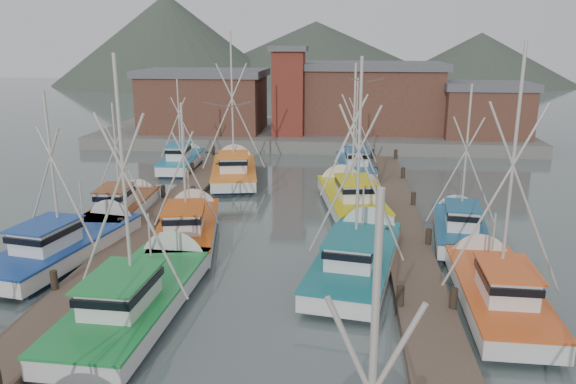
# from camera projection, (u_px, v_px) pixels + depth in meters

# --- Properties ---
(ground) EXTENTS (260.00, 260.00, 0.00)m
(ground) POSITION_uv_depth(u_px,v_px,m) (255.00, 286.00, 24.29)
(ground) COLOR #4F5F5B
(ground) RESTS_ON ground
(dock_left) EXTENTS (2.30, 46.00, 1.50)m
(dock_left) POSITION_uv_depth(u_px,v_px,m) (133.00, 243.00, 28.83)
(dock_left) COLOR brown
(dock_left) RESTS_ON ground
(dock_right) EXTENTS (2.30, 46.00, 1.50)m
(dock_right) POSITION_uv_depth(u_px,v_px,m) (410.00, 254.00, 27.41)
(dock_right) COLOR brown
(dock_right) RESTS_ON ground
(quay) EXTENTS (44.00, 16.00, 1.20)m
(quay) POSITION_uv_depth(u_px,v_px,m) (311.00, 134.00, 59.64)
(quay) COLOR slate
(quay) RESTS_ON ground
(shed_left) EXTENTS (12.72, 8.48, 6.20)m
(shed_left) POSITION_uv_depth(u_px,v_px,m) (204.00, 100.00, 57.86)
(shed_left) COLOR brown
(shed_left) RESTS_ON quay
(shed_center) EXTENTS (14.84, 9.54, 6.90)m
(shed_center) POSITION_uv_depth(u_px,v_px,m) (370.00, 96.00, 57.96)
(shed_center) COLOR brown
(shed_center) RESTS_ON quay
(shed_right) EXTENTS (8.48, 6.36, 5.20)m
(shed_right) POSITION_uv_depth(u_px,v_px,m) (485.00, 109.00, 54.18)
(shed_right) COLOR brown
(shed_right) RESTS_ON quay
(lookout_tower) EXTENTS (3.60, 3.60, 8.50)m
(lookout_tower) POSITION_uv_depth(u_px,v_px,m) (289.00, 90.00, 54.71)
(lookout_tower) COLOR maroon
(lookout_tower) RESTS_ON quay
(distant_hills) EXTENTS (175.00, 140.00, 42.00)m
(distant_hills) POSITION_uv_depth(u_px,v_px,m) (283.00, 82.00, 143.23)
(distant_hills) COLOR #434D40
(distant_hills) RESTS_ON ground
(boat_4) EXTENTS (4.37, 10.39, 10.86)m
(boat_4) POSITION_uv_depth(u_px,v_px,m) (142.00, 295.00, 21.90)
(boat_4) COLOR black
(boat_4) RESTS_ON ground
(boat_5) EXTENTS (4.74, 10.48, 10.62)m
(boat_5) POSITION_uv_depth(u_px,v_px,m) (358.00, 256.00, 25.78)
(boat_5) COLOR black
(boat_5) RESTS_ON ground
(boat_6) EXTENTS (4.64, 10.12, 9.01)m
(boat_6) POSITION_uv_depth(u_px,v_px,m) (71.00, 244.00, 27.40)
(boat_6) COLOR black
(boat_6) RESTS_ON ground
(boat_7) EXTENTS (4.41, 9.16, 11.09)m
(boat_7) POSITION_uv_depth(u_px,v_px,m) (495.00, 289.00, 22.43)
(boat_7) COLOR black
(boat_7) RESTS_ON ground
(boat_8) EXTENTS (4.47, 9.66, 8.14)m
(boat_8) POSITION_uv_depth(u_px,v_px,m) (188.00, 227.00, 29.93)
(boat_8) COLOR black
(boat_8) RESTS_ON ground
(boat_9) EXTENTS (4.76, 10.35, 9.93)m
(boat_9) POSITION_uv_depth(u_px,v_px,m) (350.00, 197.00, 35.58)
(boat_9) COLOR black
(boat_9) RESTS_ON ground
(boat_10) EXTENTS (3.13, 8.27, 7.57)m
(boat_10) POSITION_uv_depth(u_px,v_px,m) (124.00, 207.00, 33.43)
(boat_10) COLOR black
(boat_10) RESTS_ON ground
(boat_11) EXTENTS (3.53, 8.24, 8.87)m
(boat_11) POSITION_uv_depth(u_px,v_px,m) (459.00, 226.00, 29.93)
(boat_11) COLOR black
(boat_11) RESTS_ON ground
(boat_12) EXTENTS (4.93, 10.50, 11.88)m
(boat_12) POSITION_uv_depth(u_px,v_px,m) (234.00, 170.00, 42.91)
(boat_12) COLOR black
(boat_12) RESTS_ON ground
(boat_13) EXTENTS (3.32, 8.72, 8.25)m
(boat_13) POSITION_uv_depth(u_px,v_px,m) (354.00, 165.00, 44.60)
(boat_13) COLOR black
(boat_13) RESTS_ON ground
(boat_14) EXTENTS (3.25, 8.14, 7.95)m
(boat_14) POSITION_uv_depth(u_px,v_px,m) (183.00, 161.00, 46.27)
(boat_14) COLOR black
(boat_14) RESTS_ON ground
(gull_near) EXTENTS (1.54, 0.66, 0.24)m
(gull_near) POSITION_uv_depth(u_px,v_px,m) (227.00, 105.00, 17.39)
(gull_near) COLOR gray
(gull_near) RESTS_ON ground
(gull_far) EXTENTS (1.54, 0.60, 0.24)m
(gull_far) POSITION_uv_depth(u_px,v_px,m) (366.00, 81.00, 24.43)
(gull_far) COLOR gray
(gull_far) RESTS_ON ground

